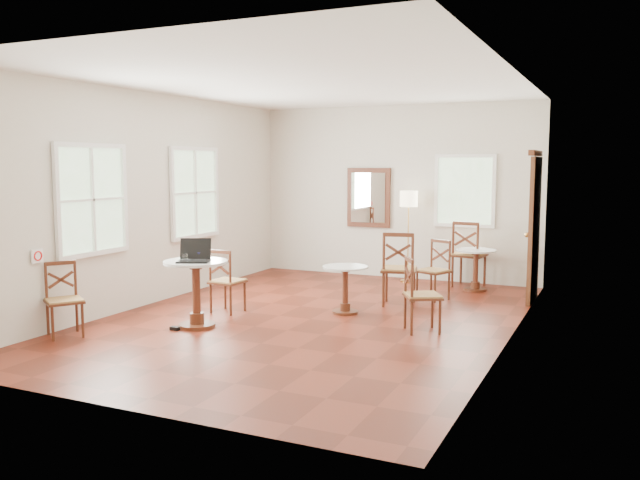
# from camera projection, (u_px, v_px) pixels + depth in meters

# --- Properties ---
(ground) EXTENTS (7.00, 7.00, 0.00)m
(ground) POSITION_uv_depth(u_px,v_px,m) (310.00, 319.00, 8.56)
(ground) COLOR #5E1D10
(ground) RESTS_ON ground
(room_shell) EXTENTS (5.02, 7.02, 3.01)m
(room_shell) POSITION_uv_depth(u_px,v_px,m) (315.00, 172.00, 8.61)
(room_shell) COLOR beige
(room_shell) RESTS_ON ground
(cafe_table_near) EXTENTS (0.78, 0.78, 0.83)m
(cafe_table_near) POSITION_uv_depth(u_px,v_px,m) (196.00, 286.00, 8.09)
(cafe_table_near) COLOR #4F2513
(cafe_table_near) RESTS_ON ground
(cafe_table_mid) EXTENTS (0.61, 0.61, 0.64)m
(cafe_table_mid) POSITION_uv_depth(u_px,v_px,m) (345.00, 284.00, 8.85)
(cafe_table_mid) COLOR #4F2513
(cafe_table_mid) RESTS_ON ground
(cafe_table_back) EXTENTS (0.62, 0.62, 0.65)m
(cafe_table_back) POSITION_uv_depth(u_px,v_px,m) (476.00, 265.00, 10.44)
(cafe_table_back) COLOR #4F2513
(cafe_table_back) RESTS_ON ground
(chair_near_a) EXTENTS (0.42, 0.42, 0.87)m
(chair_near_a) POSITION_uv_depth(u_px,v_px,m) (227.00, 281.00, 8.90)
(chair_near_a) COLOR #4F2513
(chair_near_a) RESTS_ON ground
(chair_near_b) EXTENTS (0.55, 0.55, 0.86)m
(chair_near_b) POSITION_uv_depth(u_px,v_px,m) (64.00, 300.00, 7.68)
(chair_near_b) COLOR #4F2513
(chair_near_b) RESTS_ON ground
(chair_mid_a) EXTENTS (0.58, 0.58, 1.05)m
(chair_mid_a) POSITION_uv_depth(u_px,v_px,m) (399.00, 269.00, 9.34)
(chair_mid_a) COLOR #4F2513
(chair_mid_a) RESTS_ON ground
(chair_mid_b) EXTENTS (0.56, 0.56, 0.90)m
(chair_mid_b) POSITION_uv_depth(u_px,v_px,m) (421.00, 295.00, 7.88)
(chair_mid_b) COLOR #4F2513
(chair_mid_b) RESTS_ON ground
(chair_back_a) EXTENTS (0.55, 0.55, 1.08)m
(chair_back_a) POSITION_uv_depth(u_px,v_px,m) (468.00, 254.00, 10.76)
(chair_back_a) COLOR #4F2513
(chair_back_a) RESTS_ON ground
(chair_back_b) EXTENTS (0.53, 0.53, 0.88)m
(chair_back_b) POSITION_uv_depth(u_px,v_px,m) (434.00, 270.00, 9.76)
(chair_back_b) COLOR #4F2513
(chair_back_b) RESTS_ON ground
(floor_lamp) EXTENTS (0.30, 0.30, 1.55)m
(floor_lamp) POSITION_uv_depth(u_px,v_px,m) (409.00, 205.00, 11.11)
(floor_lamp) COLOR #BF8C3F
(floor_lamp) RESTS_ON ground
(laptop) EXTENTS (0.47, 0.44, 0.27)m
(laptop) POSITION_uv_depth(u_px,v_px,m) (194.00, 256.00, 8.00)
(laptop) COLOR black
(laptop) RESTS_ON cafe_table_near
(mouse) EXTENTS (0.10, 0.07, 0.04)m
(mouse) POSITION_uv_depth(u_px,v_px,m) (192.00, 260.00, 7.95)
(mouse) COLOR black
(mouse) RESTS_ON cafe_table_near
(navy_mug) EXTENTS (0.13, 0.09, 0.10)m
(navy_mug) POSITION_uv_depth(u_px,v_px,m) (200.00, 256.00, 8.09)
(navy_mug) COLOR #0F0F34
(navy_mug) RESTS_ON cafe_table_near
(water_glass) EXTENTS (0.06, 0.06, 0.11)m
(water_glass) POSITION_uv_depth(u_px,v_px,m) (185.00, 258.00, 7.90)
(water_glass) COLOR white
(water_glass) RESTS_ON cafe_table_near
(power_adapter) EXTENTS (0.11, 0.07, 0.04)m
(power_adapter) POSITION_uv_depth(u_px,v_px,m) (175.00, 328.00, 7.99)
(power_adapter) COLOR black
(power_adapter) RESTS_ON ground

